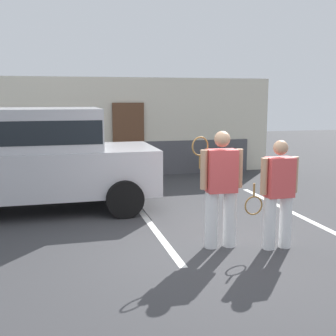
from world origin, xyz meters
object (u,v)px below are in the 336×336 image
Objects in this scene: tennis_player_woman at (278,193)px; potted_plant_by_porch at (229,161)px; parked_suv at (34,154)px; tennis_player_man at (221,187)px.

tennis_player_woman is 6.06m from potted_plant_by_porch.
parked_suv is at bearing -43.43° from tennis_player_woman.
parked_suv reaches higher than potted_plant_by_porch.
tennis_player_woman reaches higher than potted_plant_by_porch.
tennis_player_woman is at bearing -41.55° from parked_suv.
tennis_player_man is at bearing -113.71° from potted_plant_by_porch.
parked_suv is at bearing -44.35° from tennis_player_man.
tennis_player_man is (2.81, -2.95, -0.22)m from parked_suv.
parked_suv is 5.90m from potted_plant_by_porch.
tennis_player_man is 2.27× the size of potted_plant_by_porch.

